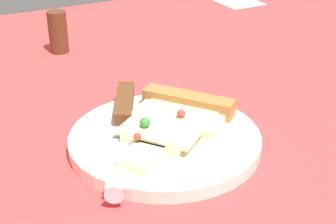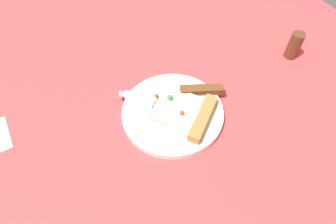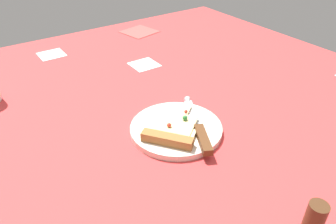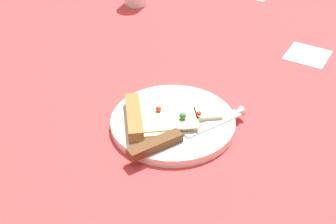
{
  "view_description": "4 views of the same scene",
  "coord_description": "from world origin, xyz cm",
  "px_view_note": "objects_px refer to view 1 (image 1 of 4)",
  "views": [
    {
      "loc": [
        -36.13,
        18.81,
        30.86
      ],
      "look_at": [
        10.07,
        -5.72,
        3.89
      ],
      "focal_mm": 53.44,
      "sensor_mm": 36.0,
      "label": 1
    },
    {
      "loc": [
        -10.14,
        -37.13,
        52.08
      ],
      "look_at": [
        7.18,
        -6.28,
        4.11
      ],
      "focal_mm": 30.34,
      "sensor_mm": 36.0,
      "label": 2
    },
    {
      "loc": [
        60.77,
        -42.94,
        47.89
      ],
      "look_at": [
        5.45,
        -4.67,
        3.62
      ],
      "focal_mm": 34.37,
      "sensor_mm": 36.0,
      "label": 3
    },
    {
      "loc": [
        70.06,
        29.27,
        54.65
      ],
      "look_at": [
        11.28,
        -4.66,
        4.53
      ],
      "focal_mm": 51.8,
      "sensor_mm": 36.0,
      "label": 4
    }
  ],
  "objects_px": {
    "pepper_shaker": "(58,32)",
    "knife": "(122,121)",
    "plate": "(165,140)",
    "pizza_slice": "(174,119)"
  },
  "relations": [
    {
      "from": "plate",
      "to": "pepper_shaker",
      "type": "bearing_deg",
      "value": 2.35
    },
    {
      "from": "knife",
      "to": "pepper_shaker",
      "type": "relative_size",
      "value": 3.08
    },
    {
      "from": "pizza_slice",
      "to": "knife",
      "type": "bearing_deg",
      "value": 25.57
    },
    {
      "from": "plate",
      "to": "pepper_shaker",
      "type": "xyz_separation_m",
      "value": [
        0.37,
        0.02,
        0.03
      ]
    },
    {
      "from": "plate",
      "to": "pepper_shaker",
      "type": "distance_m",
      "value": 0.37
    },
    {
      "from": "pepper_shaker",
      "to": "plate",
      "type": "bearing_deg",
      "value": -177.65
    },
    {
      "from": "pizza_slice",
      "to": "knife",
      "type": "height_order",
      "value": "pizza_slice"
    },
    {
      "from": "pepper_shaker",
      "to": "knife",
      "type": "bearing_deg",
      "value": 176.54
    },
    {
      "from": "plate",
      "to": "pepper_shaker",
      "type": "relative_size",
      "value": 3.12
    },
    {
      "from": "pizza_slice",
      "to": "knife",
      "type": "relative_size",
      "value": 0.83
    }
  ]
}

